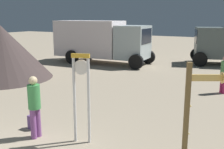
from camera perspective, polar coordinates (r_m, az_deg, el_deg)
standing_clock at (r=6.54m, az=-6.51°, el=-3.28°), size 0.44×0.22×2.23m
arrow_sign at (r=6.11m, az=18.72°, el=-4.20°), size 0.93×0.62×2.14m
person_near_clock at (r=7.13m, az=-16.13°, el=-6.01°), size 0.31×0.31×1.63m
backpack at (r=7.93m, az=-16.31°, el=-9.70°), size 0.28×0.22×0.39m
person_distant at (r=11.78m, az=22.68°, el=0.35°), size 0.29×0.29×1.54m
box_truck_near at (r=18.16m, az=-2.50°, el=7.38°), size 6.65×2.80×2.82m
dome_tent at (r=14.63m, az=-22.42°, el=4.50°), size 4.95×4.95×2.72m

